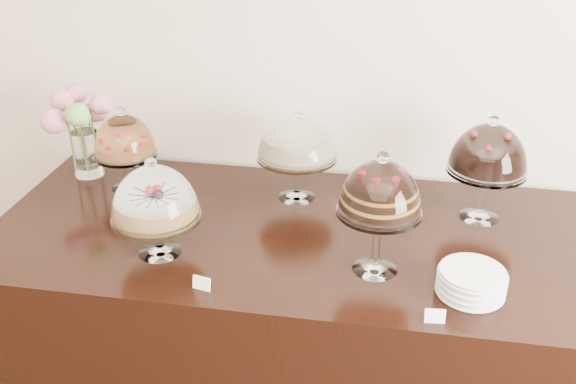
% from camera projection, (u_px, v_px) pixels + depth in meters
% --- Properties ---
extents(wall_back, '(5.00, 0.04, 3.00)m').
position_uv_depth(wall_back, '(344.00, 31.00, 2.53)').
color(wall_back, beige).
rests_on(wall_back, ground).
extents(display_counter, '(2.20, 1.00, 0.90)m').
position_uv_depth(display_counter, '(290.00, 326.00, 2.55)').
color(display_counter, black).
rests_on(display_counter, ground).
extents(cake_stand_sugar_sponge, '(0.30, 0.30, 0.36)m').
position_uv_depth(cake_stand_sugar_sponge, '(155.00, 198.00, 2.12)').
color(cake_stand_sugar_sponge, white).
rests_on(cake_stand_sugar_sponge, display_counter).
extents(cake_stand_choco_layer, '(0.27, 0.27, 0.42)m').
position_uv_depth(cake_stand_choco_layer, '(380.00, 193.00, 1.99)').
color(cake_stand_choco_layer, white).
rests_on(cake_stand_choco_layer, display_counter).
extents(cake_stand_cheesecake, '(0.32, 0.32, 0.37)m').
position_uv_depth(cake_stand_cheesecake, '(297.00, 142.00, 2.46)').
color(cake_stand_cheesecake, white).
rests_on(cake_stand_cheesecake, display_counter).
extents(cake_stand_dark_choco, '(0.29, 0.29, 0.41)m').
position_uv_depth(cake_stand_dark_choco, '(489.00, 153.00, 2.31)').
color(cake_stand_dark_choco, white).
rests_on(cake_stand_dark_choco, display_counter).
extents(cake_stand_fruit_tart, '(0.25, 0.25, 0.35)m').
position_uv_depth(cake_stand_fruit_tart, '(124.00, 140.00, 2.55)').
color(cake_stand_fruit_tart, white).
rests_on(cake_stand_fruit_tart, display_counter).
extents(flower_vase, '(0.26, 0.28, 0.38)m').
position_uv_depth(flower_vase, '(79.00, 124.00, 2.63)').
color(flower_vase, white).
rests_on(flower_vase, display_counter).
extents(plate_stack, '(0.21, 0.21, 0.08)m').
position_uv_depth(plate_stack, '(471.00, 282.00, 1.98)').
color(plate_stack, white).
rests_on(plate_stack, display_counter).
extents(price_card_left, '(0.06, 0.03, 0.04)m').
position_uv_depth(price_card_left, '(202.00, 283.00, 2.01)').
color(price_card_left, white).
rests_on(price_card_left, display_counter).
extents(price_card_right, '(0.06, 0.02, 0.04)m').
position_uv_depth(price_card_right, '(435.00, 316.00, 1.87)').
color(price_card_right, white).
rests_on(price_card_right, display_counter).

